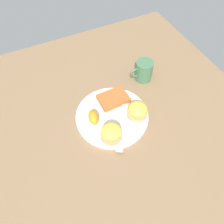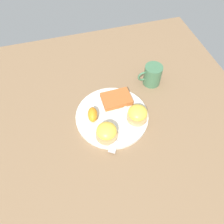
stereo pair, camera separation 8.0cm
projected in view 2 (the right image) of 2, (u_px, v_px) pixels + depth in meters
The scene contains 8 objects.
ground_plane at pixel (112, 117), 0.83m from camera, with size 1.10×1.10×0.00m, color #846647.
plate at pixel (112, 116), 0.82m from camera, with size 0.27×0.27×0.01m, color silver.
sandwich_benedict_left at pixel (107, 132), 0.75m from camera, with size 0.08×0.08×0.06m.
sandwich_benedict_right at pixel (138, 114), 0.79m from camera, with size 0.08×0.08×0.06m.
hashbrown_patty at pixel (116, 99), 0.85m from camera, with size 0.11×0.08×0.02m, color #B05C2A.
orange_wedge at pixel (93, 115), 0.79m from camera, with size 0.06×0.04×0.04m, color orange.
fork at pixel (119, 128), 0.78m from camera, with size 0.14×0.20×0.00m.
cup at pixel (152, 75), 0.90m from camera, with size 0.10×0.07×0.09m.
Camera 2 is at (0.13, 0.45, 0.69)m, focal length 35.00 mm.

